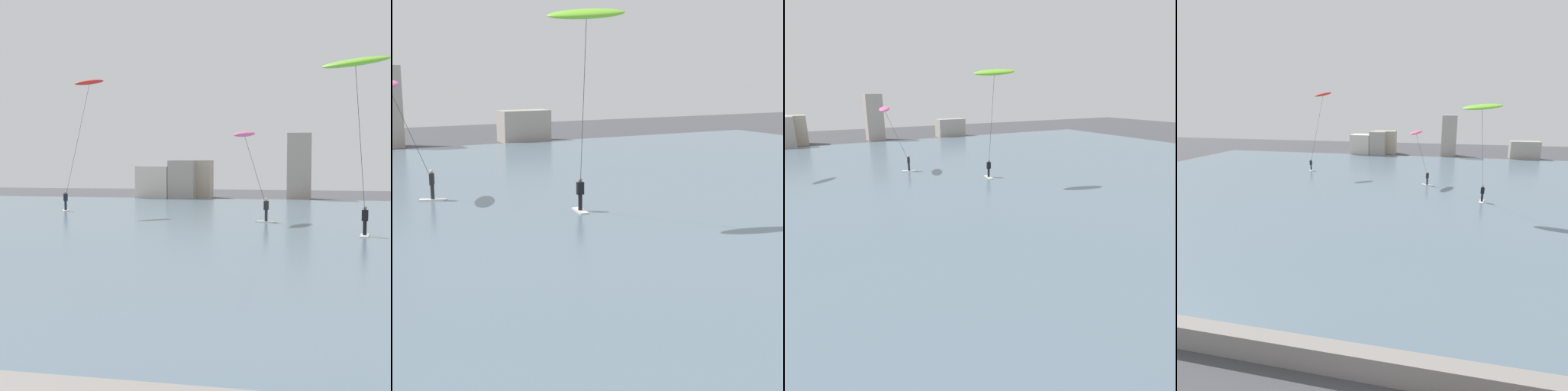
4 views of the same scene
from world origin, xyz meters
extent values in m
cube|color=gray|center=(0.00, 4.57, 0.51)|extent=(60.00, 0.70, 1.01)
cube|color=slate|center=(0.00, 31.27, 0.05)|extent=(84.00, 52.00, 0.10)
cube|color=beige|center=(-14.60, 58.91, 1.87)|extent=(3.74, 3.72, 3.74)
cube|color=#A89E93|center=(-11.18, 58.29, 2.18)|extent=(2.95, 2.35, 4.37)
cube|color=beige|center=(-10.49, 60.40, 1.78)|extent=(4.79, 2.84, 3.55)
cube|color=#B7A893|center=(-10.22, 60.19, 2.20)|extent=(4.34, 2.64, 4.40)
cube|color=#A89E93|center=(2.02, 60.04, 3.72)|extent=(2.68, 2.73, 7.44)
cube|color=#A89E93|center=(15.15, 58.92, 1.55)|extent=(4.97, 2.39, 3.10)
cube|color=silver|center=(5.60, 28.29, 0.13)|extent=(0.64, 1.45, 0.06)
cylinder|color=black|center=(5.60, 28.29, 0.55)|extent=(0.20, 0.20, 0.78)
cube|color=black|center=(5.60, 28.29, 1.24)|extent=(0.37, 0.27, 0.60)
sphere|color=#9E7051|center=(5.60, 28.29, 1.65)|extent=(0.20, 0.20, 0.20)
cylinder|color=#333333|center=(5.17, 27.16, 5.09)|extent=(0.89, 2.29, 7.81)
ellipsoid|color=#7AD133|center=(4.75, 26.03, 9.14)|extent=(3.54, 1.88, 0.89)
cube|color=silver|center=(-17.15, 39.80, 0.13)|extent=(1.07, 1.44, 0.06)
cylinder|color=#191E33|center=(-17.15, 39.80, 0.55)|extent=(0.20, 0.20, 0.78)
cube|color=#191E33|center=(-17.15, 39.80, 1.24)|extent=(0.40, 0.36, 0.60)
sphere|color=tan|center=(-17.15, 39.80, 1.65)|extent=(0.20, 0.20, 0.20)
cylinder|color=#333333|center=(-15.98, 39.66, 5.85)|extent=(2.37, 0.30, 9.32)
ellipsoid|color=red|center=(-14.81, 39.53, 10.65)|extent=(2.34, 2.56, 0.86)
cube|color=silver|center=(-0.13, 34.25, 0.13)|extent=(1.46, 0.96, 0.06)
cylinder|color=black|center=(-0.13, 34.25, 0.55)|extent=(0.20, 0.20, 0.78)
cube|color=black|center=(-0.13, 34.25, 1.24)|extent=(0.34, 0.40, 0.60)
sphere|color=beige|center=(-0.13, 34.25, 1.65)|extent=(0.20, 0.20, 0.20)
cylinder|color=#333333|center=(-0.94, 34.96, 3.58)|extent=(1.66, 1.45, 4.79)
ellipsoid|color=pink|center=(-1.76, 35.67, 6.12)|extent=(1.89, 3.19, 0.64)
camera|label=1|loc=(2.04, -2.28, 4.11)|focal=49.55mm
camera|label=2|loc=(-7.34, 3.37, 6.69)|focal=54.25mm
camera|label=3|loc=(-9.43, 2.20, 7.62)|focal=30.72mm
camera|label=4|loc=(2.19, -5.02, 9.33)|focal=30.92mm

